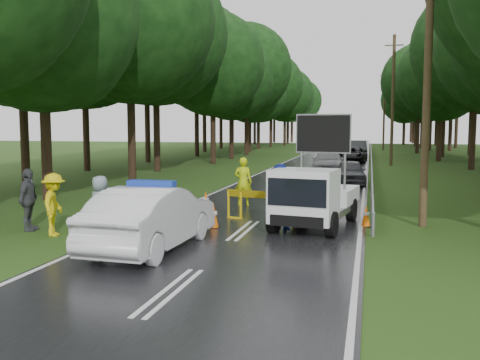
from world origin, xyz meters
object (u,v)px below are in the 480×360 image
(queue_car_fourth, at_px, (357,149))
(barrier, at_px, (260,198))
(officer, at_px, (243,181))
(queue_car_third, at_px, (352,155))
(police_sedan, at_px, (152,218))
(work_truck, at_px, (313,198))
(queue_car_second, at_px, (328,162))
(queue_car_first, at_px, (350,172))
(civilian, at_px, (282,197))

(queue_car_fourth, bearing_deg, barrier, -97.46)
(officer, xyz_separation_m, queue_car_third, (3.35, 25.69, -0.28))
(police_sedan, bearing_deg, work_truck, -130.91)
(queue_car_second, height_order, queue_car_fourth, queue_car_fourth)
(queue_car_first, xyz_separation_m, queue_car_fourth, (-0.23, 24.98, 0.16))
(police_sedan, distance_m, barrier, 4.91)
(barrier, height_order, queue_car_first, queue_car_first)
(police_sedan, relative_size, work_truck, 1.08)
(civilian, height_order, queue_car_fourth, civilian)
(police_sedan, xyz_separation_m, civilian, (2.72, 3.39, 0.18))
(police_sedan, height_order, civilian, civilian)
(police_sedan, relative_size, queue_car_fourth, 1.00)
(barrier, xyz_separation_m, queue_car_fourth, (2.23, 36.81, 0.06))
(police_sedan, relative_size, queue_car_first, 1.29)
(police_sedan, bearing_deg, queue_car_fourth, -93.12)
(barrier, bearing_deg, officer, 125.48)
(barrier, xyz_separation_m, queue_car_second, (0.80, 18.38, -0.03))
(barrier, bearing_deg, work_truck, -9.00)
(queue_car_second, xyz_separation_m, queue_car_fourth, (1.43, 18.44, 0.09))
(police_sedan, height_order, officer, officer)
(civilian, bearing_deg, queue_car_second, 89.19)
(work_truck, bearing_deg, queue_car_third, 98.65)
(queue_car_fourth, bearing_deg, police_sedan, -99.60)
(queue_car_third, bearing_deg, queue_car_fourth, 92.65)
(queue_car_fourth, bearing_deg, queue_car_third, -95.46)
(queue_car_second, bearing_deg, barrier, -95.66)
(barrier, xyz_separation_m, civilian, (0.90, -1.17, 0.23))
(work_truck, bearing_deg, police_sedan, -124.30)
(work_truck, bearing_deg, queue_car_second, 102.07)
(officer, xyz_separation_m, queue_car_first, (3.78, 8.63, -0.30))
(queue_car_first, bearing_deg, barrier, -106.00)
(police_sedan, distance_m, queue_car_third, 33.67)
(officer, distance_m, civilian, 4.90)
(civilian, xyz_separation_m, queue_car_fourth, (1.33, 37.98, -0.17))
(barrier, distance_m, queue_car_fourth, 36.88)
(barrier, xyz_separation_m, queue_car_third, (2.03, 28.89, -0.09))
(police_sedan, xyz_separation_m, queue_car_first, (4.28, 16.39, -0.15))
(officer, bearing_deg, work_truck, 126.16)
(police_sedan, xyz_separation_m, officer, (0.50, 7.76, 0.14))
(work_truck, xyz_separation_m, queue_car_first, (0.66, 12.56, -0.28))
(work_truck, bearing_deg, queue_car_fourth, 98.43)
(officer, height_order, civilian, civilian)
(queue_car_second, bearing_deg, queue_car_fourth, 82.43)
(barrier, height_order, queue_car_third, queue_car_third)
(police_sedan, distance_m, civilian, 4.35)
(police_sedan, distance_m, work_truck, 5.27)
(civilian, bearing_deg, queue_car_third, 86.76)
(queue_car_third, bearing_deg, queue_car_second, -92.52)
(queue_car_first, relative_size, queue_car_third, 0.80)
(queue_car_second, distance_m, queue_car_fourth, 18.49)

